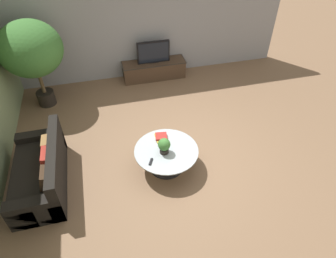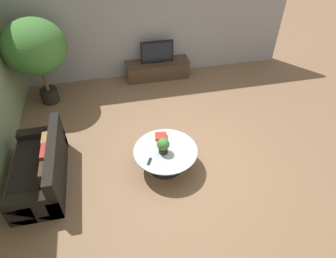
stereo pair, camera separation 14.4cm
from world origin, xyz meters
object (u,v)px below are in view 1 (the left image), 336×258
potted_plant_tabletop (164,146)px  television (153,52)px  media_console (154,69)px  coffee_table (166,155)px  potted_palm_tall (31,50)px  couch_by_wall (42,173)px

potted_plant_tabletop → television: bearing=81.0°
media_console → coffee_table: (-0.46, -3.22, 0.07)m
coffee_table → television: bearing=81.8°
potted_palm_tall → coffee_table: bearing=-49.6°
television → couch_by_wall: television is taller
media_console → coffee_table: media_console is taller
coffee_table → potted_plant_tabletop: size_ratio=3.79×
potted_palm_tall → potted_plant_tabletop: (2.23, -2.73, -0.78)m
coffee_table → couch_by_wall: 2.21m
coffee_table → potted_plant_tabletop: (-0.05, -0.04, 0.30)m
media_console → potted_plant_tabletop: 3.32m
coffee_table → potted_palm_tall: (-2.28, 2.68, 1.08)m
media_console → couch_by_wall: bearing=-131.1°
potted_palm_tall → potted_plant_tabletop: 3.61m
television → potted_plant_tabletop: 3.30m
media_console → couch_by_wall: (-2.67, -3.07, 0.04)m
television → coffee_table: 3.28m
potted_plant_tabletop → coffee_table: bearing=41.5°
coffee_table → couch_by_wall: (-2.21, 0.15, -0.03)m
media_console → television: bearing=-90.0°
media_console → potted_palm_tall: (-2.75, -0.53, 1.15)m
media_console → television: 0.50m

